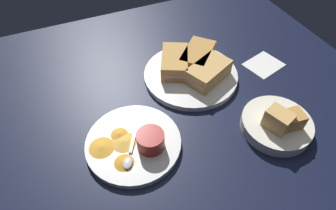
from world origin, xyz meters
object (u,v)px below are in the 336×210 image
spoon_by_dark_ramekin (189,69)px  spoon_by_gravy_ramekin (129,158)px  ramekin_dark_sauce (173,61)px  plate_chips_companion (134,143)px  sandwich_half_near (208,72)px  sandwich_half_far (198,56)px  ramekin_light_gravy (151,140)px  sandwich_half_extra (175,62)px  plate_sandwich_main (191,75)px  bread_basket_rear (278,124)px

spoon_by_dark_ramekin → spoon_by_gravy_ramekin: size_ratio=0.87×
ramekin_dark_sauce → plate_chips_companion: size_ratio=0.28×
spoon_by_gravy_ramekin → sandwich_half_near: bearing=-150.5°
ramekin_dark_sauce → plate_chips_companion: bearing=47.1°
plate_chips_companion → spoon_by_gravy_ramekin: 5.07cm
sandwich_half_far → ramekin_light_gravy: 33.52cm
sandwich_half_near → spoon_by_gravy_ramekin: bearing=29.5°
sandwich_half_far → plate_chips_companion: bearing=36.0°
ramekin_light_gravy → spoon_by_gravy_ramekin: 6.41cm
sandwich_half_extra → spoon_by_dark_ramekin: (-3.85, 2.51, -2.04)cm
sandwich_half_far → plate_chips_companion: 34.50cm
ramekin_dark_sauce → ramekin_light_gravy: ramekin_light_gravy is taller
plate_sandwich_main → ramekin_dark_sauce: ramekin_dark_sauce is taller
ramekin_dark_sauce → plate_chips_companion: ramekin_dark_sauce is taller
sandwich_half_extra → plate_chips_companion: bearing=45.4°
spoon_by_gravy_ramekin → sandwich_half_extra: bearing=-132.4°
plate_sandwich_main → bread_basket_rear: bearing=112.9°
ramekin_light_gravy → spoon_by_gravy_ramekin: size_ratio=0.71×
sandwich_half_far → bread_basket_rear: (-7.21, 30.05, -1.72)cm
sandwich_half_far → sandwich_half_extra: 7.55cm
spoon_by_dark_ramekin → sandwich_half_extra: bearing=-33.1°
spoon_by_dark_ramekin → plate_chips_companion: spoon_by_dark_ramekin is taller
spoon_by_dark_ramekin → sandwich_half_near: bearing=121.5°
ramekin_dark_sauce → spoon_by_gravy_ramekin: ramekin_dark_sauce is taller
ramekin_dark_sauce → plate_chips_companion: (20.38, 21.89, -2.64)cm
sandwich_half_extra → spoon_by_dark_ramekin: sandwich_half_extra is taller
sandwich_half_extra → ramekin_light_gravy: bearing=54.5°
sandwich_half_near → spoon_by_dark_ramekin: bearing=-58.5°
ramekin_dark_sauce → spoon_by_dark_ramekin: 5.55cm
spoon_by_dark_ramekin → spoon_by_gravy_ramekin: (26.55, 22.33, 0.00)cm
ramekin_dark_sauce → ramekin_light_gravy: bearing=55.8°
sandwich_half_far → spoon_by_dark_ramekin: bearing=29.9°
spoon_by_dark_ramekin → spoon_by_gravy_ramekin: bearing=40.1°
ramekin_dark_sauce → spoon_by_gravy_ramekin: bearing=48.9°
plate_sandwich_main → sandwich_half_far: (-3.96, -3.58, 3.20)cm
spoon_by_gravy_ramekin → bread_basket_rear: 37.87cm
ramekin_light_gravy → spoon_by_dark_ramekin: bearing=-134.5°
sandwich_half_near → spoon_by_gravy_ramekin: 34.39cm
sandwich_half_extra → bread_basket_rear: bread_basket_rear is taller
sandwich_half_near → sandwich_half_far: 7.55cm
sandwich_half_near → ramekin_dark_sauce: size_ratio=2.28×
sandwich_half_far → spoon_by_gravy_ramekin: size_ratio=1.57×
ramekin_light_gravy → sandwich_half_far: bearing=-136.5°
ramekin_dark_sauce → spoon_by_gravy_ramekin: size_ratio=0.71×
plate_chips_companion → bread_basket_rear: bread_basket_rear is taller
ramekin_dark_sauce → ramekin_light_gravy: (16.89, 24.80, 0.48)cm
spoon_by_gravy_ramekin → bread_basket_rear: size_ratio=0.53×
sandwich_half_far → ramekin_light_gravy: bearing=43.5°
sandwich_half_far → plate_chips_companion: sandwich_half_far is taller
spoon_by_dark_ramekin → ramekin_light_gravy: bearing=45.5°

